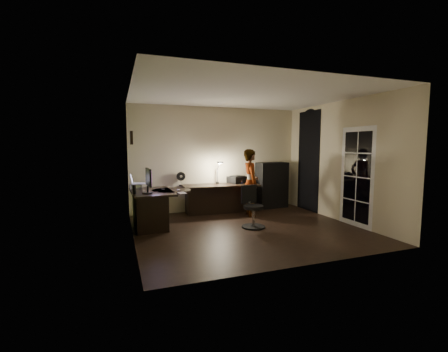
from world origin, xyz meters
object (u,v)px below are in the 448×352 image
object	(u,v)px
monitor	(148,184)
person	(251,183)
cabinet	(272,185)
desk_left	(152,209)
office_chair	(254,207)
desk_right	(221,199)

from	to	relation	value
monitor	person	world-z (taller)	person
cabinet	desk_left	bearing A→B (deg)	-168.08
monitor	cabinet	bearing A→B (deg)	17.25
office_chair	person	distance (m)	1.14
desk_left	desk_right	world-z (taller)	desk_left
desk_right	office_chair	world-z (taller)	office_chair
office_chair	person	bearing A→B (deg)	62.24
cabinet	person	xyz separation A→B (m)	(-0.97, -0.70, 0.19)
desk_right	office_chair	xyz separation A→B (m)	(0.18, -1.56, 0.08)
cabinet	monitor	size ratio (longest dim) A/B	2.33
desk_right	office_chair	distance (m)	1.57
desk_left	person	size ratio (longest dim) A/B	0.82
desk_left	cabinet	world-z (taller)	cabinet
cabinet	monitor	bearing A→B (deg)	-163.53
desk_right	cabinet	xyz separation A→B (m)	(1.54, 0.15, 0.26)
monitor	desk_left	bearing A→B (deg)	68.36
desk_right	person	world-z (taller)	person
desk_left	monitor	distance (m)	0.67
desk_left	office_chair	size ratio (longest dim) A/B	1.52
desk_left	office_chair	bearing A→B (deg)	-22.50
desk_left	desk_right	xyz separation A→B (m)	(1.80, 0.80, -0.02)
desk_right	cabinet	size ratio (longest dim) A/B	1.54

